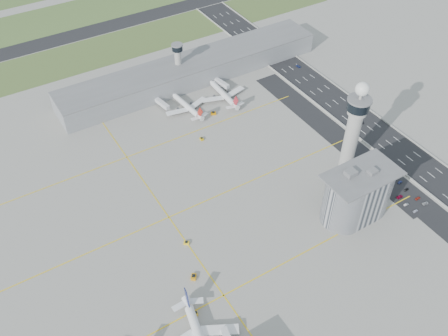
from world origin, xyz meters
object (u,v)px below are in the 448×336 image
car_lot_8 (406,189)px  car_hw_2 (298,66)px  car_lot_7 (418,198)px  car_lot_11 (383,170)px  car_lot_2 (400,197)px  car_lot_5 (371,175)px  car_hw_1 (361,122)px  control_tower (354,126)px  tug_2 (194,277)px  tug_4 (202,139)px  car_lot_4 (379,180)px  car_lot_1 (406,204)px  airplane_far_a (186,103)px  car_lot_0 (415,211)px  car_lot_3 (388,189)px  car_lot_9 (400,182)px  jet_bridge_far_0 (157,101)px  tug_1 (196,313)px  car_hw_4 (243,39)px  airplane_far_b (223,91)px  tug_5 (213,113)px  secondary_tower (178,60)px  car_lot_6 (426,203)px  jet_bridge_far_1 (216,81)px  admin_building (357,194)px  tug_3 (186,243)px  car_lot_10 (393,176)px

car_lot_8 → car_hw_2: bearing=-17.4°
car_lot_7 → car_lot_11: (-0.02, 28.30, 0.11)m
car_lot_2 → car_lot_5: 22.42m
car_lot_8 → car_hw_1: 66.72m
control_tower → tug_2: control_tower is taller
tug_4 → car_hw_1: bearing=160.8°
tug_4 → car_lot_4: (73.56, -90.86, -0.22)m
tug_4 → car_lot_1: tug_4 is taller
airplane_far_a → car_lot_2: airplane_far_a is taller
car_lot_0 → car_lot_5: bearing=1.2°
car_lot_3 → car_lot_9: 10.49m
control_tower → car_lot_5: bearing=-51.7°
jet_bridge_far_0 → tug_1: 173.96m
control_tower → tug_4: size_ratio=22.49×
tug_4 → car_hw_4: size_ratio=0.90×
jet_bridge_far_0 → car_lot_7: jet_bridge_far_0 is taller
airplane_far_b → car_lot_4: 130.25m
airplane_far_b → tug_1: (-104.29, -146.02, -4.98)m
tug_5 → car_lot_4: 122.73m
secondary_tower → car_lot_7: size_ratio=8.54×
secondary_tower → car_lot_5: size_ratio=8.40×
airplane_far_a → car_lot_6: bearing=-159.5°
jet_bridge_far_1 → car_hw_1: 112.88m
airplane_far_a → tug_5: (13.45, -15.44, -4.54)m
car_lot_2 → car_lot_11: (8.26, 21.87, 0.04)m
tug_1 → car_hw_4: size_ratio=0.92×
tug_5 → control_tower: bearing=48.7°
admin_building → tug_3: size_ratio=14.02×
jet_bridge_far_0 → car_lot_6: jet_bridge_far_0 is taller
car_lot_3 → car_hw_4: car_lot_3 is taller
jet_bridge_far_1 → car_lot_10: 150.67m
tug_2 → car_lot_7: 141.33m
car_lot_6 → car_lot_7: size_ratio=1.15×
jet_bridge_far_1 → car_lot_2: 162.68m
tug_4 → car_lot_7: (82.18, -114.04, -0.29)m
tug_5 → jet_bridge_far_1: bearing=171.3°
control_tower → car_lot_6: 62.09m
airplane_far_a → car_lot_7: bearing=-159.0°
car_lot_5 → car_hw_4: car_lot_5 is taller
secondary_tower → car_hw_2: secondary_tower is taller
car_lot_3 → tug_1: bearing=97.4°
tug_5 → car_lot_2: bearing=47.3°
tug_5 → car_lot_1: bearing=45.8°
car_lot_4 → car_lot_10: car_lot_4 is taller
control_tower → tug_2: size_ratio=17.70×
airplane_far_a → car_lot_6: 172.27m
tug_5 → car_lot_4: tug_5 is taller
jet_bridge_far_1 → car_hw_4: (55.76, 47.16, -2.31)m
jet_bridge_far_0 → tug_3: size_ratio=4.67×
jet_bridge_far_0 → tug_3: 130.96m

